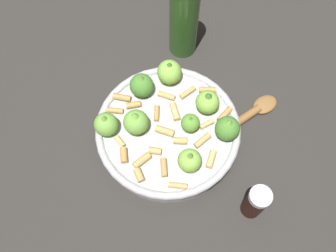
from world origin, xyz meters
TOP-DOWN VIEW (x-y plane):
  - ground_plane at (0.00, 0.00)m, footprint 2.40×2.40m
  - cooking_pan at (-0.00, 0.00)m, footprint 0.26×0.26m
  - pepper_shaker at (0.19, -0.03)m, footprint 0.04×0.04m
  - olive_oil_bottle at (-0.10, 0.19)m, footprint 0.06×0.06m
  - wooden_spoon at (0.09, 0.10)m, footprint 0.10×0.22m

SIDE VIEW (x-z plane):
  - ground_plane at x=0.00m, z-range 0.00..0.00m
  - wooden_spoon at x=0.09m, z-range 0.00..0.02m
  - cooking_pan at x=0.00m, z-range -0.02..0.09m
  - pepper_shaker at x=0.19m, z-range 0.00..0.09m
  - olive_oil_bottle at x=-0.10m, z-range -0.02..0.22m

